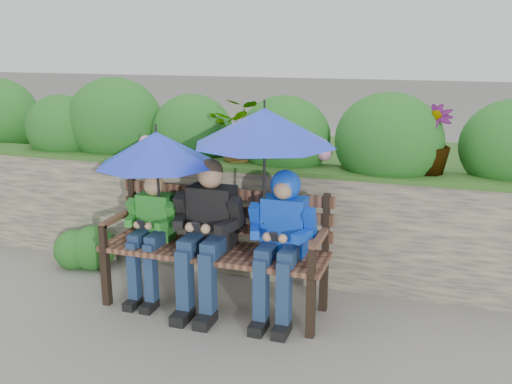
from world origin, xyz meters
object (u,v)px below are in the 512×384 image
(park_bench, at_px, (217,240))
(umbrella_right, at_px, (264,127))
(boy_right, at_px, (281,232))
(boy_middle, at_px, (207,228))
(boy_left, at_px, (151,229))
(umbrella_left, at_px, (157,149))

(park_bench, distance_m, umbrella_right, 1.04)
(boy_right, bearing_deg, boy_middle, -178.28)
(boy_left, relative_size, boy_right, 0.91)
(boy_left, relative_size, umbrella_left, 1.08)
(boy_left, distance_m, umbrella_right, 1.31)
(boy_left, bearing_deg, boy_right, 0.12)
(umbrella_right, bearing_deg, umbrella_left, 178.96)
(park_bench, relative_size, umbrella_right, 1.69)
(boy_left, bearing_deg, umbrella_right, 0.85)
(boy_right, relative_size, umbrella_left, 1.19)
(umbrella_left, bearing_deg, boy_left, -155.21)
(park_bench, relative_size, boy_right, 1.57)
(umbrella_right, bearing_deg, boy_middle, -176.26)
(boy_middle, xyz_separation_m, umbrella_left, (-0.44, 0.05, 0.60))
(umbrella_left, relative_size, umbrella_right, 0.91)
(boy_middle, bearing_deg, boy_left, 178.22)
(boy_right, distance_m, umbrella_left, 1.20)
(boy_left, height_order, umbrella_left, umbrella_left)
(boy_middle, height_order, umbrella_left, umbrella_left)
(boy_middle, height_order, boy_right, boy_middle)
(boy_middle, bearing_deg, umbrella_left, 173.98)
(park_bench, xyz_separation_m, boy_left, (-0.55, -0.08, 0.06))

